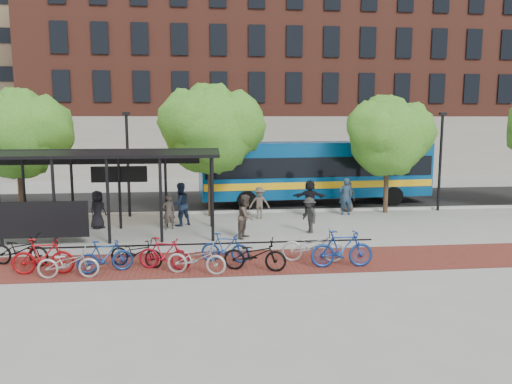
{
  "coord_description": "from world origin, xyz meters",
  "views": [
    {
      "loc": [
        -3.35,
        -21.23,
        4.79
      ],
      "look_at": [
        -1.04,
        0.41,
        1.6
      ],
      "focal_mm": 35.0,
      "sensor_mm": 36.0,
      "label": 1
    }
  ],
  "objects": [
    {
      "name": "pedestrian_8",
      "position": [
        -1.65,
        -1.5,
        0.89
      ],
      "size": [
        1.0,
        1.08,
        1.78
      ],
      "primitive_type": "imported",
      "rotation": [
        0.0,
        0.0,
        1.09
      ],
      "color": "#4C4138",
      "rests_on": "ground"
    },
    {
      "name": "curb",
      "position": [
        0.0,
        4.0,
        0.06
      ],
      "size": [
        160.0,
        0.25,
        0.12
      ],
      "primitive_type": "cube",
      "color": "#B7B7B2",
      "rests_on": "ground"
    },
    {
      "name": "pedestrian_3",
      "position": [
        -0.66,
        2.35,
        0.78
      ],
      "size": [
        1.06,
        0.68,
        1.55
      ],
      "primitive_type": "imported",
      "rotation": [
        0.0,
        0.0,
        -0.11
      ],
      "color": "brown",
      "rests_on": "ground"
    },
    {
      "name": "bike_rack_rail",
      "position": [
        -3.3,
        -4.1,
        0.0
      ],
      "size": [
        12.0,
        0.05,
        0.95
      ],
      "primitive_type": "cube",
      "color": "black",
      "rests_on": "ground"
    },
    {
      "name": "bike_10",
      "position": [
        0.29,
        -5.16,
        0.55
      ],
      "size": [
        2.2,
        1.13,
        1.1
      ],
      "primitive_type": "imported",
      "rotation": [
        0.0,
        0.0,
        1.37
      ],
      "color": "#ABABAE",
      "rests_on": "ground"
    },
    {
      "name": "tree_c",
      "position": [
        6.09,
        3.35,
        4.05
      ],
      "size": [
        4.66,
        3.8,
        5.92
      ],
      "color": "#382619",
      "rests_on": "ground"
    },
    {
      "name": "asphalt_street",
      "position": [
        0.0,
        8.0,
        0.01
      ],
      "size": [
        160.0,
        8.0,
        0.01
      ],
      "primitive_type": "cube",
      "color": "black",
      "rests_on": "ground"
    },
    {
      "name": "bike_3",
      "position": [
        -6.45,
        -5.63,
        0.52
      ],
      "size": [
        1.8,
        0.93,
        1.04
      ],
      "primitive_type": "imported",
      "rotation": [
        0.0,
        0.0,
        1.84
      ],
      "color": "navy",
      "rests_on": "ground"
    },
    {
      "name": "bike_8",
      "position": [
        -1.75,
        -5.95,
        0.53
      ],
      "size": [
        2.12,
        1.19,
        1.06
      ],
      "primitive_type": "imported",
      "rotation": [
        0.0,
        0.0,
        1.31
      ],
      "color": "black",
      "rests_on": "ground"
    },
    {
      "name": "pedestrian_0",
      "position": [
        -8.0,
        0.98,
        0.84
      ],
      "size": [
        0.92,
        0.98,
        1.69
      ],
      "primitive_type": "imported",
      "rotation": [
        0.0,
        0.0,
        0.95
      ],
      "color": "black",
      "rests_on": "ground"
    },
    {
      "name": "pedestrian_7",
      "position": [
        3.77,
        2.94,
        0.93
      ],
      "size": [
        0.69,
        0.47,
        1.87
      ],
      "primitive_type": "imported",
      "rotation": [
        0.0,
        0.0,
        3.11
      ],
      "color": "#21364E",
      "rests_on": "ground"
    },
    {
      "name": "pedestrian_2",
      "position": [
        -4.4,
        1.16,
        0.98
      ],
      "size": [
        1.2,
        1.14,
        1.96
      ],
      "primitive_type": "imported",
      "rotation": [
        0.0,
        0.0,
        3.72
      ],
      "color": "#1E2D47",
      "rests_on": "ground"
    },
    {
      "name": "pedestrian_6",
      "position": [
        4.14,
        3.8,
        0.81
      ],
      "size": [
        0.82,
        0.56,
        1.61
      ],
      "primitive_type": "imported",
      "rotation": [
        0.0,
        0.0,
        3.08
      ],
      "color": "#3E3732",
      "rests_on": "ground"
    },
    {
      "name": "lamp_post_left",
      "position": [
        -7.0,
        3.6,
        2.75
      ],
      "size": [
        0.35,
        0.2,
        5.12
      ],
      "color": "black",
      "rests_on": "ground"
    },
    {
      "name": "ground",
      "position": [
        0.0,
        0.0,
        0.0
      ],
      "size": [
        160.0,
        160.0,
        0.0
      ],
      "primitive_type": "plane",
      "color": "#9E9E99",
      "rests_on": "ground"
    },
    {
      "name": "tree_b",
      "position": [
        -2.9,
        3.35,
        4.46
      ],
      "size": [
        5.15,
        4.2,
        6.47
      ],
      "color": "#382619",
      "rests_on": "ground"
    },
    {
      "name": "building_tower",
      "position": [
        -16.0,
        40.0,
        15.0
      ],
      "size": [
        22.0,
        22.0,
        30.0
      ],
      "primitive_type": "cube",
      "color": "#7A664C",
      "rests_on": "ground"
    },
    {
      "name": "tree_a",
      "position": [
        -11.91,
        3.35,
        4.24
      ],
      "size": [
        4.9,
        4.0,
        6.18
      ],
      "color": "#382619",
      "rests_on": "ground"
    },
    {
      "name": "pedestrian_9",
      "position": [
        1.09,
        -0.89,
        0.76
      ],
      "size": [
        0.82,
        1.11,
        1.52
      ],
      "primitive_type": "imported",
      "rotation": [
        0.0,
        0.0,
        5.0
      ],
      "color": "#2A2A2A",
      "rests_on": "ground"
    },
    {
      "name": "bike_7",
      "position": [
        -2.64,
        -4.93,
        0.5
      ],
      "size": [
        1.74,
        0.93,
        1.01
      ],
      "primitive_type": "imported",
      "rotation": [
        0.0,
        0.0,
        1.28
      ],
      "color": "navy",
      "rests_on": "ground"
    },
    {
      "name": "pedestrian_5",
      "position": [
        1.92,
        2.84,
        0.9
      ],
      "size": [
        1.73,
        0.72,
        1.81
      ],
      "primitive_type": "imported",
      "rotation": [
        0.0,
        0.0,
        3.03
      ],
      "color": "black",
      "rests_on": "ground"
    },
    {
      "name": "bus",
      "position": [
        2.98,
        6.41,
        2.01
      ],
      "size": [
        13.15,
        3.81,
        3.5
      ],
      "rotation": [
        0.0,
        0.0,
        0.07
      ],
      "color": "navy",
      "rests_on": "ground"
    },
    {
      "name": "bike_5",
      "position": [
        -4.62,
        -5.52,
        0.53
      ],
      "size": [
        1.82,
        0.98,
        1.05
      ],
      "primitive_type": "imported",
      "rotation": [
        0.0,
        0.0,
        1.28
      ],
      "color": "maroon",
      "rests_on": "ground"
    },
    {
      "name": "bike_0",
      "position": [
        -9.37,
        -4.58,
        0.53
      ],
      "size": [
        2.14,
        1.22,
        1.06
      ],
      "primitive_type": "imported",
      "rotation": [
        0.0,
        0.0,
        1.3
      ],
      "color": "black",
      "rests_on": "ground"
    },
    {
      "name": "bus_shelter",
      "position": [
        -8.13,
        -0.48,
        3.0
      ],
      "size": [
        10.6,
        3.07,
        3.6
      ],
      "color": "black",
      "rests_on": "ground"
    },
    {
      "name": "lamp_post_right",
      "position": [
        9.0,
        3.6,
        2.75
      ],
      "size": [
        0.35,
        0.2,
        5.12
      ],
      "color": "black",
      "rests_on": "ground"
    },
    {
      "name": "brick_strip",
      "position": [
        -2.0,
        -5.0,
        0.0
      ],
      "size": [
        24.0,
        3.0,
        0.01
      ],
      "primitive_type": "cube",
      "color": "maroon",
      "rests_on": "ground"
    },
    {
      "name": "building_brick",
      "position": [
        10.0,
        26.0,
        10.0
      ],
      "size": [
        55.0,
        14.0,
        20.0
      ],
      "primitive_type": "cube",
      "color": "brown",
      "rests_on": "ground"
    },
    {
      "name": "bike_11",
      "position": [
        1.1,
        -5.88,
        0.62
      ],
      "size": [
        2.06,
        0.61,
        1.23
      ],
      "primitive_type": "imported",
      "rotation": [
        0.0,
        0.0,
        1.55
      ],
      "color": "navy",
      "rests_on": "ground"
    },
    {
      "name": "bike_6",
      "position": [
        -3.6,
        -6.09,
        0.5
      ],
      "size": [
        1.99,
        1.12,
        0.99
      ],
      "primitive_type": "imported",
      "rotation": [
        0.0,
        0.0,
        1.31
      ],
      "color": "#B1B1B4",
      "rests_on": "ground"
    },
    {
      "name": "bike_1",
      "position": [
        -8.33,
        -5.63,
        0.57
      ],
      "size": [
        1.91,
        0.56,
        1.14
      ],
      "primitive_type": "imported",
      "rotation": [
        0.0,
        0.0,
        1.56
      ],
      "color": "#A00E12",
      "rests_on": "ground"
    },
    {
      "name": "pedestrian_1",
      "position": [
        -4.87,
        0.45,
        0.77
      ],
      "size": [
        0.63,
        0.49,
        1.55
      ],
      "primitive_type": "imported",
      "rotation": [
        0.0,
        0.0,
        3.38
      ],
      "color": "#463D38",
      "rests_on": "ground"
    },
    {
      "name": "bike_2",
      "position": [
        -7.45,
        -6.11,
        0.48
      ],
      "size": [
        1.85,
        0.68,
        0.97
      ],
      "primitive_type": "imported",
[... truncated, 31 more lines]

